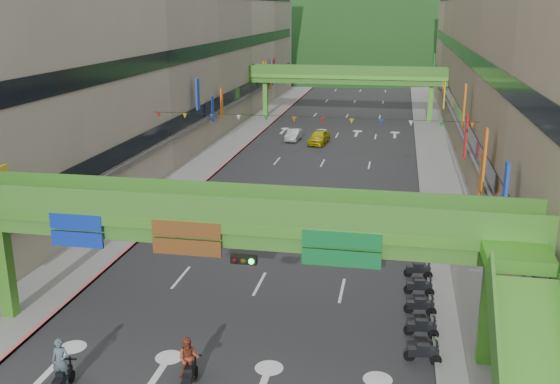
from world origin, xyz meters
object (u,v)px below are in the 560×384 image
(scooter_rider_mid, at_px, (189,361))
(pedestrian_red, at_px, (435,217))
(scooter_rider_near, at_px, (61,366))
(overpass_near, at_px, (246,238))
(car_yellow, at_px, (319,137))
(car_silver, at_px, (294,135))

(scooter_rider_mid, bearing_deg, pedestrian_red, 63.36)
(scooter_rider_near, bearing_deg, pedestrian_red, 55.31)
(scooter_rider_near, height_order, scooter_rider_mid, scooter_rider_near)
(scooter_rider_near, height_order, pedestrian_red, scooter_rider_near)
(overpass_near, bearing_deg, scooter_rider_near, -145.60)
(scooter_rider_near, distance_m, car_yellow, 47.93)
(scooter_rider_near, xyz_separation_m, car_silver, (0.93, 49.11, -0.41))
(scooter_rider_near, bearing_deg, car_silver, 88.92)
(scooter_rider_near, xyz_separation_m, car_yellow, (3.97, 47.77, -0.29))
(overpass_near, relative_size, scooter_rider_mid, 13.32)
(overpass_near, xyz_separation_m, car_silver, (-5.47, 44.73, -4.56))
(scooter_rider_mid, distance_m, car_silver, 48.06)
(scooter_rider_near, relative_size, car_silver, 0.56)
(overpass_near, distance_m, scooter_rider_near, 8.80)
(overpass_near, bearing_deg, pedestrian_red, 63.36)
(overpass_near, height_order, scooter_rider_mid, overpass_near)
(scooter_rider_near, xyz_separation_m, pedestrian_red, (15.26, 22.05, -0.25))
(car_silver, bearing_deg, overpass_near, -80.44)
(car_yellow, relative_size, pedestrian_red, 2.80)
(overpass_near, bearing_deg, scooter_rider_mid, -116.65)
(overpass_near, distance_m, car_silver, 45.29)
(scooter_rider_near, distance_m, pedestrian_red, 26.82)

